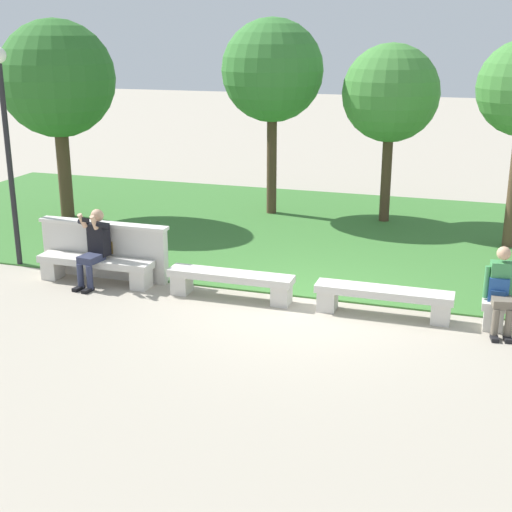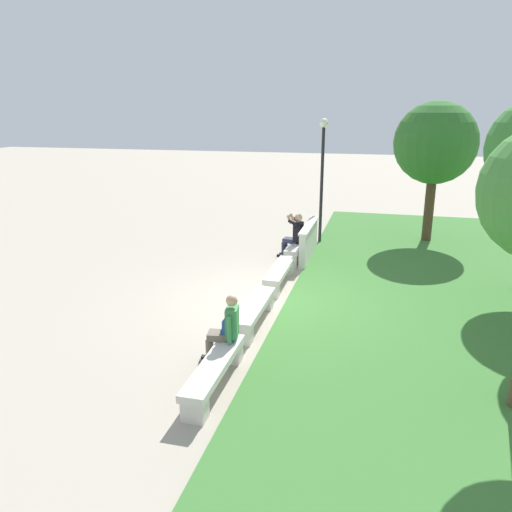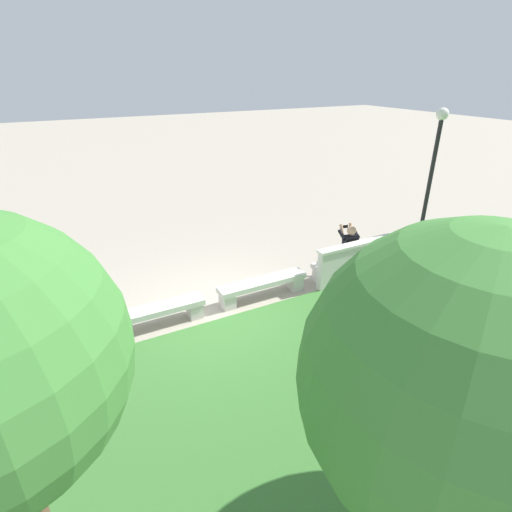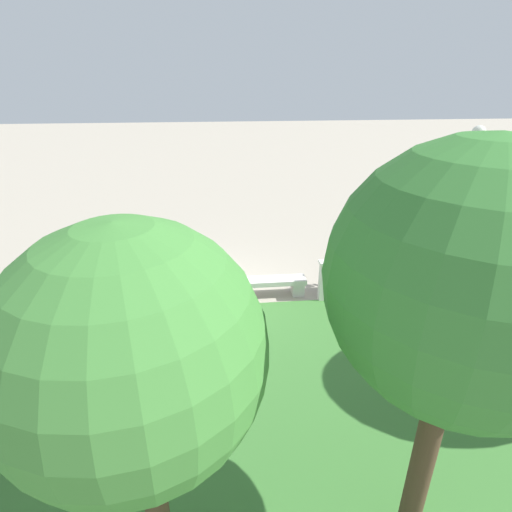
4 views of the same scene
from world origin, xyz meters
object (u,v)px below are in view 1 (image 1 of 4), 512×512
(person_photographer, at_px, (95,244))
(person_distant, at_px, (502,288))
(tree_behind_wall, at_px, (57,80))
(tree_right_background, at_px, (272,71))
(bench_main, at_px, (96,266))
(lamp_post, at_px, (6,127))
(bench_mid, at_px, (383,297))
(bench_near, at_px, (230,281))
(backpack, at_px, (499,289))
(tree_far_back, at_px, (391,94))

(person_photographer, height_order, person_distant, person_photographer)
(tree_behind_wall, relative_size, tree_right_background, 0.99)
(person_distant, height_order, tree_behind_wall, tree_behind_wall)
(bench_main, distance_m, lamp_post, 2.98)
(bench_mid, relative_size, person_distant, 1.67)
(bench_near, distance_m, tree_right_background, 6.52)
(person_photographer, distance_m, backpack, 6.58)
(bench_mid, height_order, tree_far_back, tree_far_back)
(backpack, distance_m, tree_right_background, 8.14)
(bench_near, bearing_deg, tree_far_back, 73.54)
(bench_near, distance_m, tree_far_back, 6.54)
(bench_near, relative_size, tree_behind_wall, 0.47)
(bench_near, bearing_deg, person_distant, -0.90)
(person_photographer, xyz_separation_m, person_distant, (6.62, 0.01, -0.06))
(tree_right_background, bearing_deg, backpack, -47.97)
(bench_near, relative_size, person_distant, 1.67)
(backpack, xyz_separation_m, tree_far_back, (-2.45, 5.77, 2.27))
(bench_main, relative_size, lamp_post, 0.53)
(person_distant, relative_size, backpack, 2.94)
(tree_behind_wall, bearing_deg, bench_main, -52.40)
(tree_right_background, relative_size, lamp_post, 1.15)
(tree_behind_wall, height_order, tree_right_background, tree_right_background)
(tree_far_back, bearing_deg, tree_right_background, -178.50)
(bench_near, height_order, tree_right_background, tree_right_background)
(tree_right_background, bearing_deg, tree_far_back, 1.50)
(tree_right_background, distance_m, lamp_post, 6.29)
(tree_right_background, xyz_separation_m, lamp_post, (-3.38, -5.25, -0.76))
(tree_far_back, bearing_deg, bench_mid, -82.15)
(person_distant, distance_m, lamp_post, 8.77)
(backpack, xyz_separation_m, tree_behind_wall, (-9.61, 3.87, 2.55))
(bench_near, distance_m, backpack, 4.16)
(tree_behind_wall, xyz_separation_m, tree_right_background, (4.47, 1.83, 0.16))
(bench_main, height_order, tree_behind_wall, tree_behind_wall)
(person_distant, xyz_separation_m, backpack, (-0.03, 0.05, -0.05))
(bench_main, bearing_deg, lamp_post, 166.99)
(tree_right_background, relative_size, tree_far_back, 1.14)
(tree_right_background, bearing_deg, lamp_post, -122.76)
(bench_near, relative_size, tree_far_back, 0.53)
(bench_main, bearing_deg, backpack, -0.13)
(tree_behind_wall, bearing_deg, tree_right_background, 22.27)
(backpack, distance_m, tree_far_back, 6.66)
(bench_near, xyz_separation_m, tree_far_back, (1.70, 5.75, 2.59))
(tree_behind_wall, distance_m, tree_right_background, 4.83)
(tree_right_background, bearing_deg, tree_behind_wall, -157.73)
(bench_main, relative_size, person_photographer, 1.59)
(bench_mid, bearing_deg, backpack, -0.52)
(tree_behind_wall, bearing_deg, bench_near, -35.21)
(bench_main, xyz_separation_m, lamp_post, (-1.88, 0.43, 2.27))
(tree_behind_wall, xyz_separation_m, tree_far_back, (7.16, 1.90, -0.28))
(bench_mid, distance_m, backpack, 1.68)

